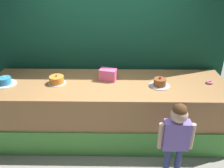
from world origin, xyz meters
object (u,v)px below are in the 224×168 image
object	(u,v)px
child_figure	(177,133)
cake_right	(160,83)
pink_box	(108,74)
cake_center	(57,80)
cake_left	(5,81)
donut	(209,82)

from	to	relation	value
child_figure	cake_right	distance (m)	0.89
pink_box	cake_center	world-z (taller)	pink_box
cake_left	donut	bearing A→B (deg)	1.44
pink_box	cake_left	size ratio (longest dim) A/B	0.78
cake_left	cake_center	bearing A→B (deg)	3.25
pink_box	cake_left	distance (m)	1.54
child_figure	cake_left	size ratio (longest dim) A/B	3.49
donut	cake_right	world-z (taller)	cake_right
cake_left	cake_center	distance (m)	0.77
pink_box	donut	bearing A→B (deg)	-3.90
donut	cake_left	bearing A→B (deg)	-178.56
pink_box	child_figure	bearing A→B (deg)	-50.98
pink_box	donut	size ratio (longest dim) A/B	2.37
cake_center	pink_box	bearing A→B (deg)	10.22
child_figure	cake_left	xyz separation A→B (m)	(-2.38, 0.87, 0.24)
donut	cake_center	bearing A→B (deg)	-179.16
pink_box	donut	xyz separation A→B (m)	(1.53, -0.10, -0.07)
child_figure	cake_center	world-z (taller)	child_figure
cake_left	cake_center	world-z (taller)	cake_left
cake_left	cake_right	world-z (taller)	cake_right
child_figure	cake_center	bearing A→B (deg)	150.52
child_figure	donut	distance (m)	1.18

